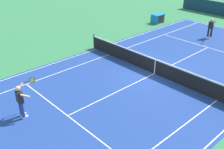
% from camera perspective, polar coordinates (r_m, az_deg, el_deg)
% --- Properties ---
extents(ground_plane, '(60.00, 60.00, 0.00)m').
position_cam_1_polar(ground_plane, '(16.50, 9.09, 0.21)').
color(ground_plane, '#2D7247').
extents(court_slab, '(24.20, 11.40, 0.00)m').
position_cam_1_polar(court_slab, '(16.50, 9.09, 0.21)').
color(court_slab, navy).
rests_on(court_slab, ground_plane).
extents(court_line_markings, '(23.85, 11.05, 0.01)m').
position_cam_1_polar(court_line_markings, '(16.50, 9.09, 0.22)').
color(court_line_markings, white).
rests_on(court_line_markings, ground_plane).
extents(tennis_net, '(0.10, 11.70, 1.08)m').
position_cam_1_polar(tennis_net, '(16.29, 9.22, 1.75)').
color(tennis_net, '#2D2D33').
rests_on(tennis_net, ground_plane).
extents(tennis_player_near, '(1.11, 0.77, 1.70)m').
position_cam_1_polar(tennis_player_near, '(12.69, -19.02, -5.14)').
color(tennis_player_near, navy).
rests_on(tennis_player_near, ground_plane).
extents(tennis_player_far, '(0.98, 0.87, 1.70)m').
position_cam_1_polar(tennis_player_far, '(23.42, 20.44, 9.49)').
color(tennis_player_far, black).
rests_on(tennis_player_far, ground_plane).
extents(tennis_ball, '(0.07, 0.07, 0.07)m').
position_cam_1_polar(tennis_ball, '(17.00, -1.45, 1.52)').
color(tennis_ball, '#CCE01E').
rests_on(tennis_ball, ground_plane).
extents(equipment_cart_tarped, '(1.25, 0.84, 0.85)m').
position_cam_1_polar(equipment_cart_tarped, '(26.79, 9.81, 11.79)').
color(equipment_cart_tarped, '#2D2D33').
rests_on(equipment_cart_tarped, ground_plane).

